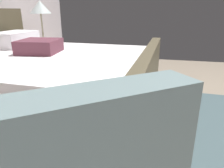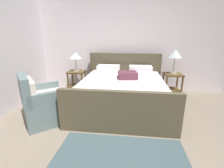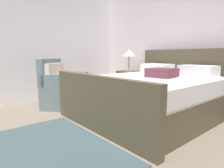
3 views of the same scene
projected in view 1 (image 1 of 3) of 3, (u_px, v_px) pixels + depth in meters
The scene contains 4 objects.
bed at pixel (46, 80), 2.28m from camera, with size 2.02×2.26×1.08m.
nightstand_right at pixel (45, 51), 3.59m from camera, with size 0.44×0.44×0.60m.
table_lamp_right at pixel (40, 8), 3.36m from camera, with size 0.34×0.34×0.60m.
area_rug at pixel (217, 126), 2.03m from camera, with size 1.71×1.16×0.01m, color #3D5054.
Camera 1 is at (-2.24, 0.86, 1.06)m, focal length 33.78 mm.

